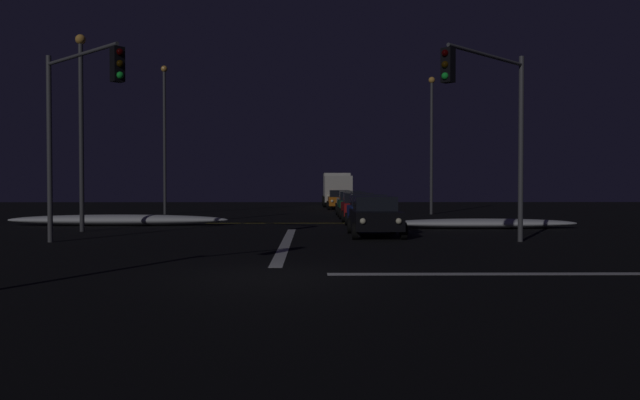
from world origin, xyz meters
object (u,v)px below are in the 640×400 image
object	(u,v)px
sedan_black	(375,216)
streetlamp_right_far	(432,136)
traffic_signal_ne	(493,109)
streetlamp_left_near	(81,118)
traffic_signal_nw	(75,108)
sedan_white	(350,201)
box_truck	(337,188)
sedan_blue	(368,211)
streetlamp_left_far	(165,130)
sedan_orange	(339,199)
sedan_red	(358,206)
sedan_green	(352,204)

from	to	relation	value
sedan_black	streetlamp_right_far	bearing A→B (deg)	73.16
traffic_signal_ne	streetlamp_left_near	xyz separation A→B (m)	(-16.03, 6.58, 0.36)
traffic_signal_nw	streetlamp_right_far	world-z (taller)	streetlamp_right_far
sedan_white	box_truck	world-z (taller)	box_truck
sedan_blue	traffic_signal_ne	world-z (taller)	traffic_signal_ne
traffic_signal_nw	streetlamp_left_far	bearing A→B (deg)	95.38
sedan_orange	sedan_red	bearing A→B (deg)	-88.81
sedan_orange	box_truck	world-z (taller)	box_truck
box_truck	sedan_red	bearing A→B (deg)	-89.34
sedan_black	sedan_blue	xyz separation A→B (m)	(0.17, 5.26, 0.00)
sedan_green	streetlamp_right_far	distance (m)	7.48
streetlamp_right_far	traffic_signal_nw	bearing A→B (deg)	-125.22
streetlamp_left_near	streetlamp_left_far	distance (m)	16.02
sedan_red	sedan_white	world-z (taller)	same
sedan_black	sedan_white	distance (m)	22.31
sedan_black	traffic_signal_ne	distance (m)	6.50
sedan_red	box_truck	distance (m)	24.02
sedan_blue	sedan_green	bearing A→B (deg)	90.22
sedan_red	streetlamp_left_near	bearing A→B (deg)	-146.43
streetlamp_left_near	streetlamp_right_far	xyz separation A→B (m)	(18.11, 16.00, 0.43)
box_truck	sedan_white	bearing A→B (deg)	-87.92
sedan_green	streetlamp_right_far	xyz separation A→B (m)	(5.53, 2.12, 4.56)
sedan_white	sedan_orange	bearing A→B (deg)	95.41
sedan_red	sedan_green	bearing A→B (deg)	89.94
sedan_white	sedan_orange	distance (m)	5.68
sedan_black	box_truck	bearing A→B (deg)	90.26
sedan_red	sedan_white	xyz separation A→B (m)	(0.19, 11.28, 0.00)
traffic_signal_nw	streetlamp_left_near	world-z (taller)	streetlamp_left_near
sedan_black	traffic_signal_ne	xyz separation A→B (m)	(3.57, -3.90, 3.77)
sedan_orange	streetlamp_right_far	xyz separation A→B (m)	(5.89, -9.29, 4.56)
sedan_blue	streetlamp_left_far	bearing A→B (deg)	133.25
sedan_black	sedan_red	bearing A→B (deg)	89.39
sedan_white	sedan_red	bearing A→B (deg)	-90.94
sedan_red	traffic_signal_ne	world-z (taller)	traffic_signal_ne
sedan_red	streetlamp_left_near	size ratio (longest dim) A/B	0.51
sedan_orange	traffic_signal_ne	distance (m)	32.32
sedan_red	streetlamp_right_far	xyz separation A→B (m)	(5.53, 7.65, 4.56)
streetlamp_left_far	box_truck	bearing A→B (deg)	53.04
sedan_red	traffic_signal_nw	size ratio (longest dim) A/B	0.66
sedan_blue	streetlamp_left_near	xyz separation A→B (m)	(-12.63, -2.58, 4.13)
sedan_blue	streetlamp_right_far	bearing A→B (deg)	67.77
streetlamp_left_near	streetlamp_left_far	xyz separation A→B (m)	(-0.00, 16.00, 0.80)
sedan_blue	traffic_signal_nw	xyz separation A→B (m)	(-10.50, -9.21, 3.77)
traffic_signal_nw	streetlamp_left_far	size ratio (longest dim) A/B	0.65
sedan_black	sedan_orange	xyz separation A→B (m)	(-0.23, 27.97, 0.00)
sedan_green	sedan_orange	size ratio (longest dim) A/B	1.00
sedan_white	sedan_orange	world-z (taller)	same
sedan_red	box_truck	world-z (taller)	box_truck
sedan_blue	streetlamp_right_far	xyz separation A→B (m)	(5.48, 13.42, 4.56)
streetlamp_left_near	sedan_orange	bearing A→B (deg)	64.20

